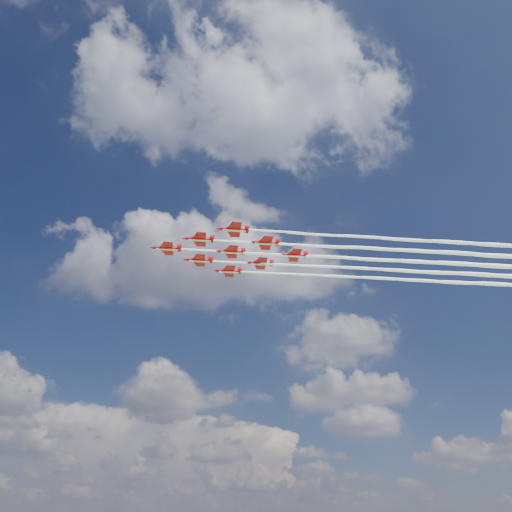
% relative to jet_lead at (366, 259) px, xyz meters
% --- Properties ---
extents(jet_lead, '(131.04, 23.25, 2.41)m').
position_rel_jet_lead_xyz_m(jet_lead, '(0.00, 0.00, 0.00)').
color(jet_lead, red).
extents(jet_row2_port, '(131.04, 23.25, 2.41)m').
position_rel_jet_lead_xyz_m(jet_row2_port, '(10.76, -5.05, 0.00)').
color(jet_row2_port, red).
extents(jet_row2_starb, '(131.04, 23.25, 2.41)m').
position_rel_jet_lead_xyz_m(jet_row2_starb, '(8.88, 7.90, 0.00)').
color(jet_row2_starb, red).
extents(jet_row3_port, '(131.04, 23.25, 2.41)m').
position_rel_jet_lead_xyz_m(jet_row3_port, '(21.52, -10.10, 0.00)').
color(jet_row3_port, red).
extents(jet_row3_centre, '(131.04, 23.25, 2.41)m').
position_rel_jet_lead_xyz_m(jet_row3_centre, '(19.63, 2.85, 0.00)').
color(jet_row3_centre, red).
extents(jet_row3_starb, '(131.04, 23.25, 2.41)m').
position_rel_jet_lead_xyz_m(jet_row3_starb, '(17.75, 15.81, 0.00)').
color(jet_row3_starb, red).
extents(jet_row4_port, '(131.04, 23.25, 2.41)m').
position_rel_jet_lead_xyz_m(jet_row4_port, '(30.39, -2.20, 0.00)').
color(jet_row4_port, red).
extents(jet_row4_starb, '(131.04, 23.25, 2.41)m').
position_rel_jet_lead_xyz_m(jet_row4_starb, '(28.51, 10.76, 0.00)').
color(jet_row4_starb, red).
extents(jet_tail, '(131.04, 23.25, 2.41)m').
position_rel_jet_lead_xyz_m(jet_tail, '(39.27, 5.71, 0.00)').
color(jet_tail, red).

